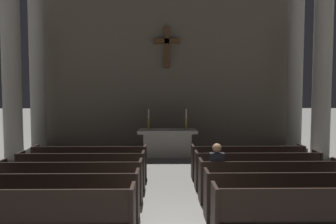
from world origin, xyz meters
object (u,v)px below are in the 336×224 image
(pew_left_row_5, at_px, (90,162))
(column_left_third, at_px, (11,61))
(pew_right_row_5, at_px, (247,162))
(column_left_fourth, at_px, (37,66))
(column_right_fourth, at_px, (295,67))
(pew_right_row_2, at_px, (286,195))
(pew_left_row_2, at_px, (57,196))
(candlestick_right, at_px, (186,123))
(pew_left_row_3, at_px, (71,182))
(pew_right_row_4, at_px, (257,170))
(column_right_third, at_px, (322,62))
(pew_right_row_3, at_px, (270,181))
(pew_left_row_1, at_px, (38,215))
(candlestick_left, at_px, (149,123))
(lone_worshipper, at_px, (216,171))
(altar, at_px, (167,142))
(pew_left_row_4, at_px, (82,171))
(pew_right_row_1, at_px, (308,213))

(pew_left_row_5, xyz_separation_m, column_left_third, (-2.87, 1.74, 2.92))
(pew_right_row_5, distance_m, column_left_fourth, 8.75)
(column_right_fourth, bearing_deg, pew_right_row_2, -112.71)
(pew_right_row_2, height_order, pew_right_row_5, same)
(column_left_fourth, bearing_deg, pew_left_row_2, -67.29)
(column_right_fourth, bearing_deg, candlestick_right, -170.09)
(pew_left_row_3, height_order, pew_right_row_2, same)
(pew_left_row_5, distance_m, pew_right_row_5, 4.36)
(pew_right_row_4, xyz_separation_m, column_right_third, (2.87, 2.70, 2.92))
(pew_right_row_3, xyz_separation_m, column_left_fourth, (-7.23, 5.90, 2.92))
(pew_left_row_3, bearing_deg, pew_left_row_1, -90.00)
(pew_right_row_5, bearing_deg, column_right_fourth, 54.06)
(column_right_third, bearing_deg, column_left_third, 180.00)
(pew_right_row_2, height_order, column_left_fourth, column_left_fourth)
(candlestick_left, relative_size, lone_worshipper, 0.58)
(pew_right_row_4, relative_size, candlestick_right, 4.02)
(pew_right_row_3, relative_size, column_left_fourth, 0.44)
(pew_left_row_1, relative_size, column_left_fourth, 0.44)
(pew_left_row_1, height_order, column_left_fourth, column_left_fourth)
(pew_left_row_2, height_order, column_left_fourth, column_left_fourth)
(pew_right_row_3, distance_m, column_right_third, 5.50)
(candlestick_right, relative_size, lone_worshipper, 0.58)
(pew_right_row_5, height_order, column_right_fourth, column_right_fourth)
(altar, xyz_separation_m, candlestick_left, (-0.70, 0.00, 0.73))
(column_left_fourth, height_order, candlestick_left, column_left_fourth)
(lone_worshipper, bearing_deg, pew_left_row_3, -179.32)
(pew_left_row_4, xyz_separation_m, pew_right_row_2, (4.36, -1.93, 0.00))
(pew_left_row_4, bearing_deg, pew_left_row_2, -90.00)
(pew_left_row_5, bearing_deg, altar, 55.78)
(pew_left_row_1, bearing_deg, column_right_third, 37.78)
(column_left_fourth, distance_m, lone_worshipper, 8.85)
(pew_left_row_5, height_order, pew_right_row_5, same)
(pew_left_row_4, relative_size, column_left_third, 0.44)
(pew_right_row_1, distance_m, candlestick_left, 7.67)
(pew_left_row_2, xyz_separation_m, column_left_third, (-2.87, 4.64, 2.92))
(pew_right_row_3, xyz_separation_m, column_right_third, (2.87, 3.67, 2.92))
(pew_right_row_3, height_order, column_left_fourth, column_left_fourth)
(altar, xyz_separation_m, candlestick_right, (0.70, 0.00, 0.73))
(column_right_fourth, relative_size, lone_worshipper, 5.28)
(pew_left_row_2, xyz_separation_m, candlestick_left, (1.48, 6.10, 0.78))
(pew_left_row_2, relative_size, pew_left_row_4, 1.00)
(pew_right_row_2, relative_size, lone_worshipper, 2.35)
(pew_left_row_4, height_order, candlestick_right, candlestick_right)
(candlestick_right, xyz_separation_m, lone_worshipper, (0.30, -5.10, -0.57))
(column_right_third, height_order, candlestick_right, column_right_third)
(pew_left_row_2, height_order, candlestick_left, candlestick_left)
(pew_left_row_1, distance_m, pew_right_row_1, 4.36)
(pew_right_row_2, height_order, pew_right_row_4, same)
(pew_right_row_3, relative_size, lone_worshipper, 2.35)
(pew_left_row_3, height_order, lone_worshipper, lone_worshipper)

